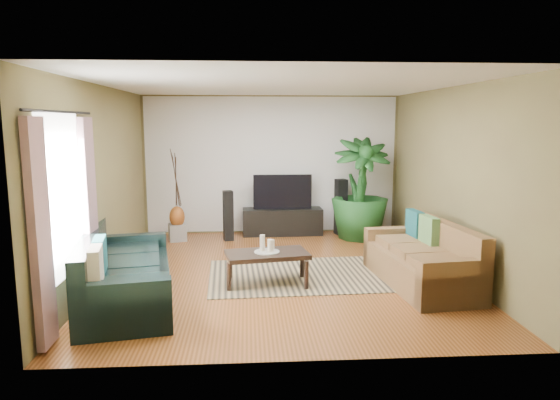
{
  "coord_description": "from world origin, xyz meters",
  "views": [
    {
      "loc": [
        -0.48,
        -7.06,
        2.2
      ],
      "look_at": [
        0.0,
        0.2,
        1.05
      ],
      "focal_mm": 32.0,
      "sensor_mm": 36.0,
      "label": 1
    }
  ],
  "objects": [
    {
      "name": "candle_short",
      "position": [
        -0.15,
        -0.45,
        0.53
      ],
      "size": [
        0.07,
        0.07,
        0.14
      ],
      "primitive_type": "cylinder",
      "color": "white",
      "rests_on": "candle_tray"
    },
    {
      "name": "wall_front",
      "position": [
        0.0,
        -2.75,
        1.35
      ],
      "size": [
        5.0,
        0.0,
        5.0
      ],
      "primitive_type": "plane",
      "rotation": [
        -1.57,
        0.0,
        0.0
      ],
      "color": "olive",
      "rests_on": "ground"
    },
    {
      "name": "ceiling",
      "position": [
        0.0,
        0.0,
        2.7
      ],
      "size": [
        5.5,
        5.5,
        0.0
      ],
      "primitive_type": "plane",
      "rotation": [
        3.14,
        0.0,
        0.0
      ],
      "color": "white",
      "rests_on": "ground"
    },
    {
      "name": "candle_tray",
      "position": [
        -0.22,
        -0.51,
        0.46
      ],
      "size": [
        0.34,
        0.34,
        0.01
      ],
      "primitive_type": "cylinder",
      "color": "#959691",
      "rests_on": "coffee_table"
    },
    {
      "name": "curtain_rod",
      "position": [
        -2.43,
        -1.6,
        2.3
      ],
      "size": [
        0.03,
        1.9,
        0.03
      ],
      "primitive_type": "cylinder",
      "rotation": [
        1.57,
        0.0,
        0.0
      ],
      "color": "black",
      "rests_on": "ground"
    },
    {
      "name": "speaker_left",
      "position": [
        -0.84,
        2.08,
        0.47
      ],
      "size": [
        0.21,
        0.22,
        0.93
      ],
      "primitive_type": "cube",
      "rotation": [
        0.0,
        0.0,
        0.25
      ],
      "color": "black",
      "rests_on": "floor"
    },
    {
      "name": "curtain_near",
      "position": [
        -2.43,
        -2.35,
        1.15
      ],
      "size": [
        0.08,
        0.35,
        2.2
      ],
      "primitive_type": "cube",
      "color": "gray",
      "rests_on": "ground"
    },
    {
      "name": "sofa_right",
      "position": [
        1.85,
        -0.65,
        0.42
      ],
      "size": [
        1.11,
        2.08,
        0.85
      ],
      "primitive_type": "cube",
      "rotation": [
        0.0,
        0.0,
        -1.46
      ],
      "color": "brown",
      "rests_on": "floor"
    },
    {
      "name": "plant_pot",
      "position": [
        1.63,
        2.08,
        0.14
      ],
      "size": [
        0.35,
        0.35,
        0.27
      ],
      "primitive_type": "cylinder",
      "color": "black",
      "rests_on": "floor"
    },
    {
      "name": "potted_plant",
      "position": [
        1.63,
        2.08,
        0.95
      ],
      "size": [
        1.11,
        1.11,
        1.9
      ],
      "primitive_type": "imported",
      "rotation": [
        0.0,
        0.0,
        0.04
      ],
      "color": "#174519",
      "rests_on": "floor"
    },
    {
      "name": "sofa_left",
      "position": [
        -1.97,
        -1.04,
        0.42
      ],
      "size": [
        1.41,
        2.48,
        0.85
      ],
      "primitive_type": "cube",
      "rotation": [
        0.0,
        0.0,
        1.75
      ],
      "color": "black",
      "rests_on": "floor"
    },
    {
      "name": "candle_mid",
      "position": [
        -0.18,
        -0.55,
        0.55
      ],
      "size": [
        0.07,
        0.07,
        0.17
      ],
      "primitive_type": "cylinder",
      "color": "beige",
      "rests_on": "candle_tray"
    },
    {
      "name": "area_rug",
      "position": [
        0.2,
        -0.16,
        0.01
      ],
      "size": [
        2.53,
        1.84,
        0.01
      ],
      "primitive_type": "cube",
      "rotation": [
        0.0,
        0.0,
        0.04
      ],
      "color": "tan",
      "rests_on": "floor"
    },
    {
      "name": "coffee_table",
      "position": [
        -0.22,
        -0.51,
        0.22
      ],
      "size": [
        1.18,
        0.77,
        0.45
      ],
      "primitive_type": "cube",
      "rotation": [
        0.0,
        0.0,
        0.16
      ],
      "color": "black",
      "rests_on": "floor"
    },
    {
      "name": "window_pane",
      "position": [
        -2.48,
        -1.6,
        1.4
      ],
      "size": [
        0.0,
        1.8,
        1.8
      ],
      "primitive_type": "plane",
      "rotation": [
        1.57,
        0.0,
        1.57
      ],
      "color": "white",
      "rests_on": "ground"
    },
    {
      "name": "floor",
      "position": [
        0.0,
        0.0,
        0.0
      ],
      "size": [
        5.5,
        5.5,
        0.0
      ],
      "primitive_type": "plane",
      "color": "brown",
      "rests_on": "ground"
    },
    {
      "name": "pedestal",
      "position": [
        -1.79,
        2.12,
        0.15
      ],
      "size": [
        0.38,
        0.38,
        0.31
      ],
      "primitive_type": "cube",
      "rotation": [
        0.0,
        0.0,
        0.25
      ],
      "color": "gray",
      "rests_on": "floor"
    },
    {
      "name": "side_table",
      "position": [
        -2.25,
        0.3,
        0.24
      ],
      "size": [
        0.52,
        0.52,
        0.49
      ],
      "primitive_type": "cube",
      "rotation": [
        0.0,
        0.0,
        -0.14
      ],
      "color": "brown",
      "rests_on": "floor"
    },
    {
      "name": "vase",
      "position": [
        -1.79,
        2.12,
        0.45
      ],
      "size": [
        0.28,
        0.28,
        0.4
      ],
      "primitive_type": "ellipsoid",
      "color": "brown",
      "rests_on": "pedestal"
    },
    {
      "name": "backwall_panel",
      "position": [
        0.0,
        2.74,
        1.35
      ],
      "size": [
        4.9,
        0.0,
        4.9
      ],
      "primitive_type": "plane",
      "rotation": [
        1.57,
        0.0,
        0.0
      ],
      "color": "white",
      "rests_on": "ground"
    },
    {
      "name": "candle_tall",
      "position": [
        -0.28,
        -0.48,
        0.57
      ],
      "size": [
        0.07,
        0.07,
        0.22
      ],
      "primitive_type": "cylinder",
      "color": "beige",
      "rests_on": "candle_tray"
    },
    {
      "name": "television",
      "position": [
        0.2,
        2.5,
        0.85
      ],
      "size": [
        1.13,
        0.06,
        0.67
      ],
      "primitive_type": "cube",
      "color": "black",
      "rests_on": "tv_stand"
    },
    {
      "name": "tv_stand",
      "position": [
        0.2,
        2.5,
        0.26
      ],
      "size": [
        1.55,
        0.49,
        0.51
      ],
      "primitive_type": "cube",
      "rotation": [
        0.0,
        0.0,
        0.02
      ],
      "color": "black",
      "rests_on": "floor"
    },
    {
      "name": "curtain_far",
      "position": [
        -2.43,
        -0.85,
        1.15
      ],
      "size": [
        0.08,
        0.35,
        2.2
      ],
      "primitive_type": "cube",
      "color": "gray",
      "rests_on": "ground"
    },
    {
      "name": "wall_left",
      "position": [
        -2.5,
        0.0,
        1.35
      ],
      "size": [
        0.0,
        5.5,
        5.5
      ],
      "primitive_type": "plane",
      "rotation": [
        1.57,
        0.0,
        1.57
      ],
      "color": "olive",
      "rests_on": "ground"
    },
    {
      "name": "wall_back",
      "position": [
        0.0,
        2.75,
        1.35
      ],
      "size": [
        5.0,
        0.0,
        5.0
      ],
      "primitive_type": "plane",
      "rotation": [
        1.57,
        0.0,
        0.0
      ],
      "color": "olive",
      "rests_on": "ground"
    },
    {
      "name": "speaker_right",
      "position": [
        1.34,
        2.46,
        0.54
      ],
      "size": [
        0.24,
        0.26,
        1.09
      ],
      "primitive_type": "cube",
      "rotation": [
        0.0,
        0.0,
        0.24
      ],
      "color": "black",
      "rests_on": "floor"
    },
    {
      "name": "wall_right",
      "position": [
        2.5,
        0.0,
        1.35
      ],
      "size": [
        0.0,
        5.5,
        5.5
      ],
      "primitive_type": "plane",
      "rotation": [
        1.57,
        0.0,
        -1.57
      ],
      "color": "olive",
      "rests_on": "ground"
    }
  ]
}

